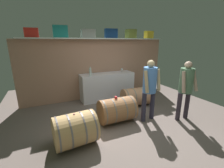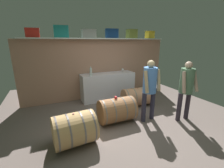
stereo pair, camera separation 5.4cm
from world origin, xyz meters
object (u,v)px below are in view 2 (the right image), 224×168
at_px(work_cabinet, 108,86).
at_px(tasting_cup, 116,98).
at_px(toolcase_navy, 112,33).
at_px(wine_barrel_far, 74,129).
at_px(toolcase_grey, 89,34).
at_px(wine_barrel_near, 117,110).
at_px(wine_bottle_clear, 91,71).
at_px(wine_glass, 123,70).
at_px(visitor_tasting, 150,85).
at_px(toolcase_yellow, 150,35).
at_px(wine_barrel_flank, 137,97).
at_px(toolcase_olive, 132,34).
at_px(winemaker_pouring, 186,85).
at_px(toolcase_teal, 61,32).
at_px(toolcase_red, 32,33).

relative_size(work_cabinet, tasting_cup, 29.55).
bearing_deg(toolcase_navy, wine_barrel_far, -126.39).
distance_m(toolcase_grey, wine_barrel_near, 2.59).
bearing_deg(wine_bottle_clear, wine_glass, 4.06).
height_order(wine_barrel_far, visitor_tasting, visitor_tasting).
xyz_separation_m(toolcase_yellow, wine_barrel_flank, (-1.18, -1.12, -1.91)).
bearing_deg(toolcase_navy, work_cabinet, -139.49).
distance_m(toolcase_olive, toolcase_yellow, 0.79).
relative_size(wine_barrel_flank, tasting_cup, 15.35).
xyz_separation_m(work_cabinet, tasting_cup, (-0.44, -1.58, 0.19)).
bearing_deg(toolcase_yellow, toolcase_grey, 178.68).
bearing_deg(wine_glass, wine_barrel_far, -135.92).
bearing_deg(wine_barrel_flank, wine_barrel_far, -147.15).
bearing_deg(toolcase_navy, winemaker_pouring, -66.10).
bearing_deg(wine_glass, toolcase_yellow, 9.51).
bearing_deg(toolcase_grey, toolcase_teal, -176.98).
relative_size(wine_bottle_clear, winemaker_pouring, 0.19).
distance_m(winemaker_pouring, visitor_tasting, 0.90).
distance_m(toolcase_teal, toolcase_olive, 2.39).
bearing_deg(wine_glass, winemaker_pouring, -73.81).
distance_m(work_cabinet, visitor_tasting, 1.94).
bearing_deg(toolcase_teal, work_cabinet, -4.05).
relative_size(wine_bottle_clear, wine_glass, 2.16).
distance_m(toolcase_red, toolcase_teal, 0.76).
bearing_deg(toolcase_teal, wine_barrel_flank, -25.65).
bearing_deg(tasting_cup, wine_bottle_clear, 97.19).
distance_m(toolcase_yellow, wine_bottle_clear, 2.69).
bearing_deg(winemaker_pouring, wine_barrel_far, -0.63).
height_order(toolcase_olive, wine_barrel_far, toolcase_olive).
bearing_deg(tasting_cup, toolcase_grey, 94.01).
distance_m(toolcase_yellow, work_cabinet, 2.50).
xyz_separation_m(toolcase_teal, wine_glass, (1.95, -0.21, -1.23)).
relative_size(wine_barrel_near, wine_barrel_far, 1.08).
relative_size(toolcase_olive, toolcase_yellow, 1.12).
height_order(toolcase_navy, toolcase_olive, toolcase_olive).
xyz_separation_m(work_cabinet, wine_barrel_far, (-1.54, -2.05, -0.13)).
relative_size(wine_glass, wine_barrel_flank, 0.14).
height_order(wine_glass, winemaker_pouring, winemaker_pouring).
xyz_separation_m(toolcase_olive, visitor_tasting, (-0.65, -2.03, -1.27)).
relative_size(wine_barrel_far, winemaker_pouring, 0.55).
xyz_separation_m(toolcase_teal, toolcase_olive, (2.39, 0.00, -0.02)).
bearing_deg(wine_barrel_far, wine_bottle_clear, 60.62).
height_order(toolcase_red, wine_bottle_clear, toolcase_red).
xyz_separation_m(toolcase_yellow, wine_barrel_near, (-2.19, -1.76, -1.89)).
xyz_separation_m(wine_barrel_near, tasting_cup, (-0.03, -0.00, 0.34)).
relative_size(toolcase_navy, toolcase_yellow, 1.45).
relative_size(toolcase_grey, wine_glass, 3.25).
bearing_deg(wine_barrel_flank, toolcase_navy, 113.90).
relative_size(toolcase_grey, work_cabinet, 0.23).
xyz_separation_m(toolcase_teal, toolcase_grey, (0.83, 0.00, -0.04)).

